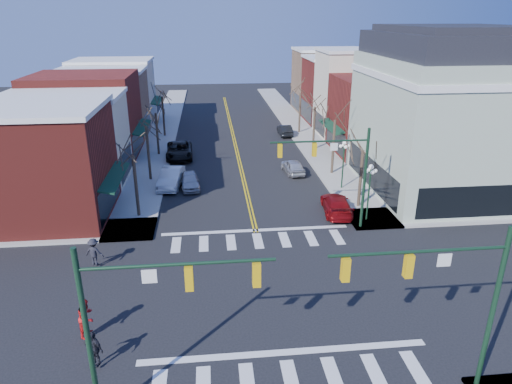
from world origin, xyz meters
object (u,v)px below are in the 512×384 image
object	(u,v)px
car_right_mid	(293,166)
pedestrian_red_b	(86,317)
car_right_near	(336,204)
car_right_far	(285,130)
pedestrian_dark_a	(94,348)
lamppost_corner	(370,183)
car_left_mid	(171,178)
car_left_near	(190,181)
car_left_far	(179,150)
lamppost_midblock	(344,156)
victorian_corner	(448,112)
pedestrian_dark_b	(94,252)

from	to	relation	value
car_right_mid	pedestrian_red_b	xyz separation A→B (m)	(-13.71, -22.29, 0.45)
car_right_near	car_right_far	size ratio (longest dim) A/B	1.20
car_right_mid	pedestrian_dark_a	distance (m)	27.55
car_right_mid	pedestrian_dark_a	bearing A→B (deg)	55.99
car_right_far	lamppost_corner	bearing A→B (deg)	92.64
car_left_mid	pedestrian_dark_a	size ratio (longest dim) A/B	2.90
car_left_near	car_left_mid	distance (m)	1.70
car_left_mid	pedestrian_red_b	bearing A→B (deg)	-89.73
car_left_far	lamppost_corner	bearing A→B (deg)	-52.67
car_left_far	car_right_near	world-z (taller)	car_left_far
car_right_near	car_left_near	bearing A→B (deg)	-23.80
pedestrian_dark_a	car_left_near	bearing A→B (deg)	115.55
lamppost_corner	car_right_far	bearing A→B (deg)	94.03
car_left_mid	car_right_near	distance (m)	14.63
lamppost_midblock	car_right_mid	xyz separation A→B (m)	(-3.40, 4.68, -2.29)
car_left_far	pedestrian_dark_a	xyz separation A→B (m)	(-2.01, -30.43, 0.19)
car_left_mid	car_right_mid	distance (m)	11.46
victorian_corner	pedestrian_red_b	size ratio (longest dim) A/B	7.37
car_right_mid	car_left_mid	bearing A→B (deg)	6.29
car_left_near	car_right_near	distance (m)	12.97
car_left_mid	car_right_mid	world-z (taller)	car_left_mid
lamppost_midblock	car_right_near	distance (m)	5.63
victorian_corner	car_left_near	xyz separation A→B (m)	(-21.30, 2.20, -5.99)
car_left_mid	pedestrian_dark_b	world-z (taller)	pedestrian_dark_b
car_left_mid	lamppost_midblock	bearing A→B (deg)	-1.28
car_left_near	car_left_far	distance (m)	9.19
lamppost_corner	car_left_near	bearing A→B (deg)	147.77
pedestrian_red_b	pedestrian_dark_b	bearing A→B (deg)	20.91
victorian_corner	car_right_mid	world-z (taller)	victorian_corner
car_right_far	pedestrian_red_b	bearing A→B (deg)	65.93
car_left_far	car_right_far	distance (m)	15.00
car_right_far	pedestrian_dark_b	world-z (taller)	pedestrian_dark_b
car_left_far	pedestrian_red_b	world-z (taller)	pedestrian_red_b
car_left_mid	car_right_mid	xyz separation A→B (m)	(11.20, 2.44, -0.13)
lamppost_corner	car_left_mid	size ratio (longest dim) A/B	0.89
victorian_corner	pedestrian_dark_a	world-z (taller)	victorian_corner
lamppost_midblock	car_right_far	size ratio (longest dim) A/B	1.08
car_left_far	pedestrian_red_b	size ratio (longest dim) A/B	2.96
car_left_far	car_right_mid	world-z (taller)	car_left_far
victorian_corner	pedestrian_dark_a	size ratio (longest dim) A/B	8.52
car_left_far	car_right_near	bearing A→B (deg)	-53.59
car_left_mid	car_right_mid	bearing A→B (deg)	19.73
pedestrian_dark_a	car_left_mid	bearing A→B (deg)	119.91
lamppost_midblock	car_left_far	xyz separation A→B (m)	(-14.34, 10.79, -2.17)
car_left_near	pedestrian_dark_b	distance (m)	13.81
car_left_near	lamppost_midblock	bearing A→B (deg)	-13.62
car_right_near	pedestrian_dark_a	world-z (taller)	pedestrian_dark_a
victorian_corner	car_left_near	bearing A→B (deg)	174.11
victorian_corner	car_left_far	world-z (taller)	victorian_corner
pedestrian_dark_a	pedestrian_dark_b	size ratio (longest dim) A/B	0.98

